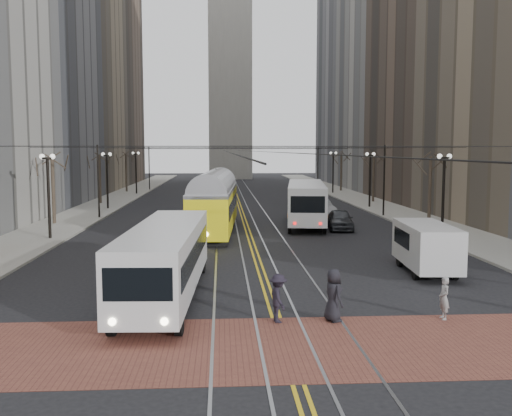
{
  "coord_description": "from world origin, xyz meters",
  "views": [
    {
      "loc": [
        -1.99,
        -21.31,
        6.16
      ],
      "look_at": [
        -0.11,
        9.48,
        3.0
      ],
      "focal_mm": 40.0,
      "sensor_mm": 36.0,
      "label": 1
    }
  ],
  "objects": [
    {
      "name": "streetcar",
      "position": [
        -2.5,
        21.55,
        1.77
      ],
      "size": [
        3.72,
        15.19,
        3.55
      ],
      "primitive_type": "cube",
      "rotation": [
        0.0,
        0.0,
        -0.06
      ],
      "color": "yellow",
      "rests_on": "ground"
    },
    {
      "name": "crosswalk_band",
      "position": [
        0.0,
        -4.0,
        0.01
      ],
      "size": [
        25.0,
        6.0,
        0.01
      ],
      "primitive_type": "cube",
      "color": "brown",
      "rests_on": "ground"
    },
    {
      "name": "lamp_posts",
      "position": [
        -0.0,
        28.75,
        2.8
      ],
      "size": [
        27.6,
        57.2,
        5.6
      ],
      "color": "black",
      "rests_on": "ground"
    },
    {
      "name": "streetcar_rails",
      "position": [
        0.0,
        45.0,
        0.0
      ],
      "size": [
        4.8,
        130.0,
        0.02
      ],
      "primitive_type": "cube",
      "color": "gray",
      "rests_on": "ground"
    },
    {
      "name": "trolley_wires",
      "position": [
        0.0,
        34.83,
        3.77
      ],
      "size": [
        25.96,
        120.0,
        6.6
      ],
      "color": "black",
      "rests_on": "ground"
    },
    {
      "name": "centre_lines",
      "position": [
        0.0,
        45.0,
        0.01
      ],
      "size": [
        0.42,
        130.0,
        0.01
      ],
      "primitive_type": "cube",
      "color": "gold",
      "rests_on": "ground"
    },
    {
      "name": "pedestrian_a",
      "position": [
        2.0,
        -1.5,
        0.97
      ],
      "size": [
        0.88,
        1.08,
        1.91
      ],
      "primitive_type": "imported",
      "rotation": [
        0.0,
        0.0,
        1.91
      ],
      "color": "black",
      "rests_on": "crosswalk_band"
    },
    {
      "name": "sedan_silver",
      "position": [
        7.04,
        30.45,
        0.83
      ],
      "size": [
        2.48,
        5.22,
        1.65
      ],
      "primitive_type": "imported",
      "rotation": [
        0.0,
        0.0,
        0.15
      ],
      "color": "#A7A8AF",
      "rests_on": "ground"
    },
    {
      "name": "cargo_van",
      "position": [
        8.22,
        6.24,
        1.23
      ],
      "size": [
        2.53,
        5.7,
        2.46
      ],
      "primitive_type": "cube",
      "rotation": [
        0.0,
        0.0,
        -0.07
      ],
      "color": "#B9B9B9",
      "rests_on": "ground"
    },
    {
      "name": "building_left_midfar",
      "position": [
        -27.5,
        66.0,
        26.0
      ],
      "size": [
        20.0,
        20.0,
        52.0
      ],
      "primitive_type": "cube",
      "color": "gray",
      "rests_on": "ground"
    },
    {
      "name": "transit_bus",
      "position": [
        -4.3,
        2.15,
        1.52
      ],
      "size": [
        3.09,
        12.23,
        3.03
      ],
      "primitive_type": "cube",
      "rotation": [
        0.0,
        0.0,
        -0.05
      ],
      "color": "silver",
      "rests_on": "ground"
    },
    {
      "name": "sidewalk_left",
      "position": [
        -15.0,
        45.0,
        0.07
      ],
      "size": [
        5.0,
        140.0,
        0.15
      ],
      "primitive_type": "cube",
      "color": "gray",
      "rests_on": "ground"
    },
    {
      "name": "ground",
      "position": [
        0.0,
        0.0,
        0.0
      ],
      "size": [
        260.0,
        260.0,
        0.0
      ],
      "primitive_type": "plane",
      "color": "black",
      "rests_on": "ground"
    },
    {
      "name": "rear_bus",
      "position": [
        5.0,
        25.22,
        1.71
      ],
      "size": [
        4.53,
        13.35,
        3.42
      ],
      "primitive_type": "cube",
      "rotation": [
        0.0,
        0.0,
        -0.13
      ],
      "color": "silver",
      "rests_on": "ground"
    },
    {
      "name": "street_trees",
      "position": [
        0.0,
        35.25,
        2.8
      ],
      "size": [
        31.68,
        53.28,
        5.6
      ],
      "color": "#382D23",
      "rests_on": "ground"
    },
    {
      "name": "pedestrian_b",
      "position": [
        6.07,
        -1.5,
        0.79
      ],
      "size": [
        0.38,
        0.57,
        1.55
      ],
      "primitive_type": "imported",
      "rotation": [
        0.0,
        0.0,
        4.73
      ],
      "color": "gray",
      "rests_on": "crosswalk_band"
    },
    {
      "name": "sedan_grey",
      "position": [
        7.19,
        22.0,
        0.78
      ],
      "size": [
        2.39,
        4.79,
        1.57
      ],
      "primitive_type": "imported",
      "rotation": [
        0.0,
        0.0,
        -0.12
      ],
      "color": "#393C3F",
      "rests_on": "ground"
    },
    {
      "name": "building_left_mid",
      "position": [
        -25.5,
        46.0,
        17.0
      ],
      "size": [
        16.0,
        20.0,
        34.0
      ],
      "primitive_type": "cube",
      "color": "slate",
      "rests_on": "ground"
    },
    {
      "name": "building_left_far",
      "position": [
        -25.5,
        86.0,
        20.0
      ],
      "size": [
        16.0,
        20.0,
        40.0
      ],
      "primitive_type": "cube",
      "color": "brown",
      "rests_on": "ground"
    },
    {
      "name": "clock_tower",
      "position": [
        0.0,
        102.0,
        35.96
      ],
      "size": [
        12.0,
        12.0,
        66.0
      ],
      "color": "#B2AFA5",
      "rests_on": "ground"
    },
    {
      "name": "pedestrian_d",
      "position": [
        0.02,
        -1.5,
        0.89
      ],
      "size": [
        0.84,
        1.23,
        1.75
      ],
      "primitive_type": "imported",
      "rotation": [
        0.0,
        0.0,
        1.75
      ],
      "color": "black",
      "rests_on": "crosswalk_band"
    },
    {
      "name": "sidewalk_right",
      "position": [
        15.0,
        45.0,
        0.07
      ],
      "size": [
        5.0,
        140.0,
        0.15
      ],
      "primitive_type": "cube",
      "color": "gray",
      "rests_on": "ground"
    },
    {
      "name": "building_right_mid",
      "position": [
        25.5,
        46.0,
        17.0
      ],
      "size": [
        16.0,
        20.0,
        34.0
      ],
      "primitive_type": "cube",
      "color": "brown",
      "rests_on": "ground"
    },
    {
      "name": "building_right_midfar",
      "position": [
        27.5,
        66.0,
        26.0
      ],
      "size": [
        20.0,
        20.0,
        52.0
      ],
      "primitive_type": "cube",
      "color": "#9B9992",
      "rests_on": "ground"
    },
    {
      "name": "building_right_far",
      "position": [
        25.5,
        86.0,
        20.0
      ],
      "size": [
        16.0,
        20.0,
        40.0
      ],
      "primitive_type": "cube",
      "color": "slate",
      "rests_on": "ground"
    }
  ]
}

